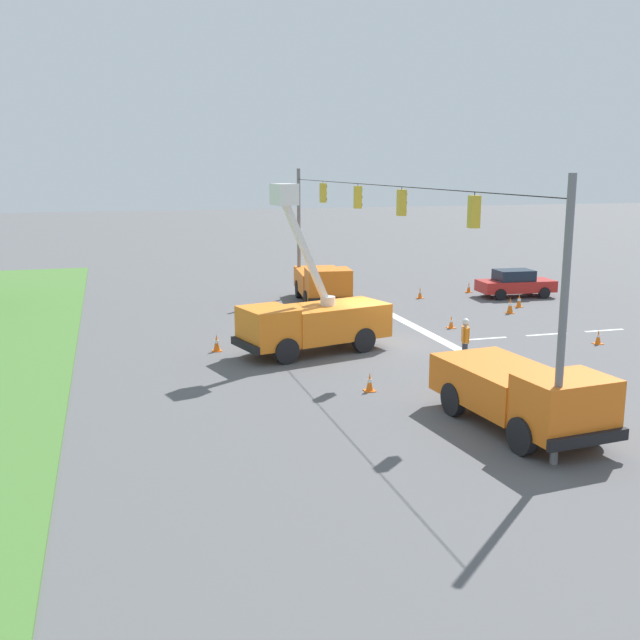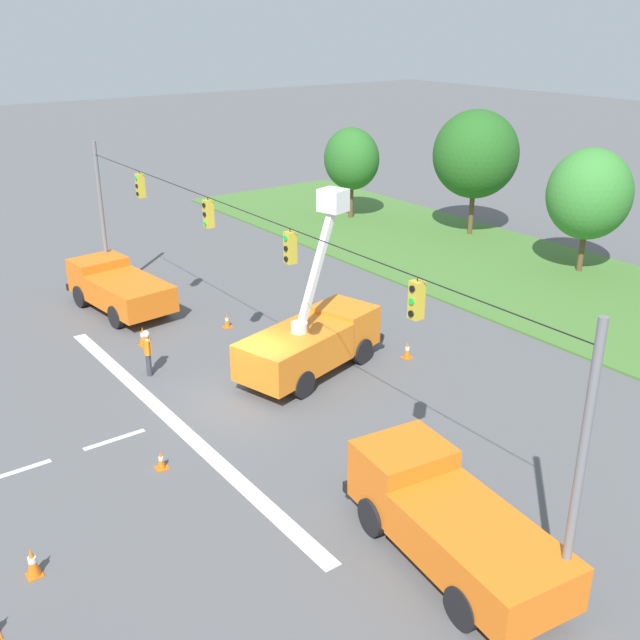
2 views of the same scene
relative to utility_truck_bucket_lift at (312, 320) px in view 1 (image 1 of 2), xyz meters
name	(u,v)px [view 1 (image 1 of 2)]	position (x,y,z in m)	size (l,w,h in m)	color
ground_plane	(376,346)	(0.27, -2.83, -1.34)	(200.00, 200.00, 0.00)	#565659
lane_markings	(475,339)	(0.27, -7.35, -1.34)	(17.60, 15.25, 0.01)	silver
signal_gantry	(378,236)	(0.27, -2.83, 3.24)	(26.20, 0.33, 7.20)	slate
utility_truck_bucket_lift	(312,320)	(0.00, 0.00, 0.00)	(3.80, 6.57, 6.69)	orange
utility_truck_support_near	(323,283)	(10.37, -3.40, -0.21)	(6.58, 3.13, 2.14)	orange
utility_truck_support_far	(522,392)	(-10.26, -3.32, -0.25)	(6.11, 3.04, 2.02)	orange
sedan_red	(515,283)	(9.34, -14.54, -0.55)	(2.13, 4.40, 1.56)	red
road_worker	(465,339)	(-3.37, -5.03, -0.34)	(0.63, 0.35, 1.77)	#383842
traffic_cone_foreground_left	(519,301)	(6.45, -13.11, -1.00)	(0.36, 0.36, 0.70)	orange
traffic_cone_foreground_right	(370,382)	(-5.63, -0.43, -1.04)	(0.36, 0.36, 0.64)	orange
traffic_cone_mid_left	(510,305)	(5.05, -11.78, -0.93)	(0.36, 0.36, 0.82)	orange
traffic_cone_mid_right	(420,293)	(10.36, -9.13, -1.04)	(0.36, 0.36, 0.63)	orange
traffic_cone_near_bucket	(598,337)	(-1.92, -11.94, -1.05)	(0.36, 0.36, 0.62)	orange
traffic_cone_lane_edge_a	(469,287)	(11.47, -12.72, -1.05)	(0.36, 0.36, 0.61)	orange
traffic_cone_lane_edge_b	(451,322)	(2.64, -7.36, -1.06)	(0.36, 0.36, 0.60)	orange
traffic_cone_far_left	(475,374)	(-5.97, -4.11, -0.93)	(0.36, 0.36, 0.82)	orange
traffic_cone_far_right	(296,311)	(7.32, -1.16, -1.07)	(0.36, 0.36, 0.58)	orange
traffic_cone_centre_line	(217,343)	(1.22, 3.68, -1.00)	(0.36, 0.36, 0.70)	orange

